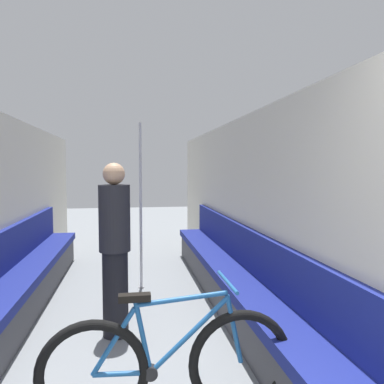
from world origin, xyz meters
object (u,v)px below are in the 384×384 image
Objects in this scene: bench_seat_row_left at (11,296)px; passenger_standing at (115,247)px; bench_seat_row_right at (235,284)px; bicycle at (169,366)px; grab_pole_near at (141,208)px.

bench_seat_row_left is 3.38× the size of passenger_standing.
bench_seat_row_right is at bearing 0.00° from bench_seat_row_left.
bench_seat_row_left is at bearing 149.82° from bicycle.
grab_pole_near is 1.33× the size of passenger_standing.
bench_seat_row_right is (2.38, 0.00, 0.00)m from bench_seat_row_left.
bicycle is 0.98× the size of passenger_standing.
bench_seat_row_right is 2.54× the size of grab_pole_near.
bicycle is 1.47m from passenger_standing.
grab_pole_near is (1.36, 1.04, 0.77)m from bench_seat_row_left.
bench_seat_row_left is 2.38m from bench_seat_row_right.
bench_seat_row_right is at bearing 83.94° from passenger_standing.
grab_pole_near reaches higher than bench_seat_row_left.
passenger_standing reaches higher than bench_seat_row_right.
bicycle is 0.74× the size of grab_pole_near.
bench_seat_row_left and bench_seat_row_right have the same top height.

